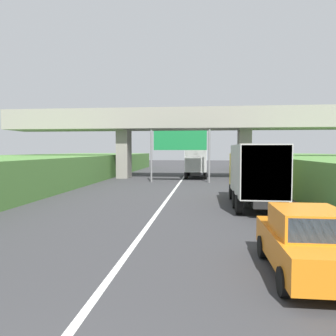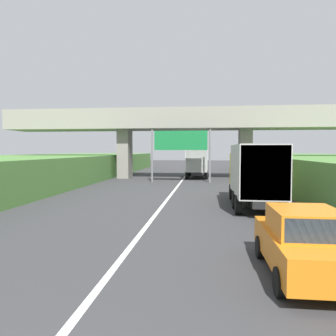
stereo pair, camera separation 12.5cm
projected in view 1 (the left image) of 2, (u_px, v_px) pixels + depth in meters
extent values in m
cube|color=white|center=(178.00, 185.00, 29.45)|extent=(0.20, 94.11, 0.01)
cube|color=gray|center=(183.00, 124.00, 35.83)|extent=(40.00, 4.80, 1.10)
cube|color=gray|center=(182.00, 112.00, 33.57)|extent=(40.00, 0.36, 1.10)
cube|color=gray|center=(184.00, 117.00, 37.98)|extent=(40.00, 0.36, 1.10)
cube|color=gray|center=(124.00, 154.00, 36.75)|extent=(1.30, 2.20, 5.47)
cube|color=gray|center=(244.00, 154.00, 35.28)|extent=(1.30, 2.20, 5.47)
cylinder|color=slate|center=(151.00, 156.00, 31.95)|extent=(0.18, 0.18, 5.17)
cylinder|color=slate|center=(209.00, 156.00, 31.33)|extent=(0.18, 0.18, 5.17)
cube|color=#167238|center=(180.00, 140.00, 31.55)|extent=(5.20, 0.12, 1.90)
cube|color=white|center=(180.00, 140.00, 31.54)|extent=(4.89, 0.01, 1.67)
cube|color=black|center=(196.00, 172.00, 37.51)|extent=(1.10, 7.30, 0.36)
cube|color=#236B38|center=(197.00, 160.00, 40.02)|extent=(2.10, 2.10, 2.10)
cube|color=#2D3842|center=(197.00, 158.00, 41.02)|extent=(1.89, 0.06, 0.90)
cube|color=silver|center=(196.00, 159.00, 36.39)|extent=(2.30, 5.20, 2.60)
cube|color=#A8A8A4|center=(196.00, 160.00, 33.83)|extent=(2.21, 0.04, 2.50)
cylinder|color=black|center=(189.00, 172.00, 40.21)|extent=(0.30, 0.96, 0.96)
cylinder|color=black|center=(205.00, 172.00, 40.00)|extent=(0.30, 0.96, 0.96)
cylinder|color=black|center=(186.00, 175.00, 35.18)|extent=(0.30, 0.96, 0.96)
cylinder|color=black|center=(206.00, 175.00, 34.94)|extent=(0.30, 0.96, 0.96)
cylinder|color=black|center=(187.00, 174.00, 36.85)|extent=(0.30, 0.96, 0.96)
cylinder|color=black|center=(206.00, 174.00, 36.62)|extent=(0.30, 0.96, 0.96)
cube|color=black|center=(253.00, 195.00, 18.16)|extent=(1.10, 7.30, 0.36)
cube|color=gold|center=(247.00, 170.00, 20.68)|extent=(2.10, 2.10, 2.10)
cube|color=#2D3842|center=(245.00, 165.00, 21.67)|extent=(1.89, 0.06, 0.90)
cube|color=#B7B7B2|center=(257.00, 169.00, 17.04)|extent=(2.30, 5.20, 2.60)
cube|color=gray|center=(266.00, 173.00, 14.48)|extent=(2.21, 0.04, 2.50)
cylinder|color=black|center=(232.00, 192.00, 20.86)|extent=(0.30, 0.96, 0.96)
cylinder|color=black|center=(263.00, 192.00, 20.65)|extent=(0.30, 0.96, 0.96)
cylinder|color=black|center=(239.00, 205.00, 15.83)|extent=(0.30, 0.96, 0.96)
cylinder|color=black|center=(284.00, 206.00, 15.59)|extent=(0.30, 0.96, 0.96)
cylinder|color=black|center=(235.00, 199.00, 17.51)|extent=(0.30, 0.96, 0.96)
cylinder|color=black|center=(276.00, 200.00, 17.27)|extent=(0.30, 0.96, 0.96)
cube|color=orange|center=(306.00, 248.00, 8.09)|extent=(1.76, 4.10, 0.76)
cube|color=orange|center=(308.00, 222.00, 7.90)|extent=(1.56, 1.90, 0.64)
cube|color=#2D3842|center=(322.00, 231.00, 6.99)|extent=(1.44, 0.06, 0.54)
cylinder|color=black|center=(263.00, 247.00, 9.46)|extent=(0.22, 0.64, 0.64)
cylinder|color=black|center=(321.00, 249.00, 9.28)|extent=(0.22, 0.64, 0.64)
cylinder|color=black|center=(284.00, 282.00, 6.94)|extent=(0.22, 0.64, 0.64)
cylinder|color=orange|center=(315.00, 220.00, 12.56)|extent=(0.56, 0.56, 0.90)
cylinder|color=white|center=(315.00, 218.00, 12.56)|extent=(0.57, 0.57, 0.12)
cylinder|color=orange|center=(286.00, 202.00, 16.84)|extent=(0.56, 0.56, 0.90)
cylinder|color=white|center=(286.00, 201.00, 16.83)|extent=(0.57, 0.57, 0.12)
cylinder|color=orange|center=(270.00, 192.00, 21.10)|extent=(0.56, 0.56, 0.90)
cylinder|color=white|center=(270.00, 190.00, 21.10)|extent=(0.57, 0.57, 0.12)
cylinder|color=orange|center=(259.00, 185.00, 25.37)|extent=(0.56, 0.56, 0.90)
cylinder|color=white|center=(259.00, 184.00, 25.37)|extent=(0.57, 0.57, 0.12)
cylinder|color=orange|center=(250.00, 180.00, 29.65)|extent=(0.56, 0.56, 0.90)
cylinder|color=white|center=(250.00, 179.00, 29.65)|extent=(0.57, 0.57, 0.12)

